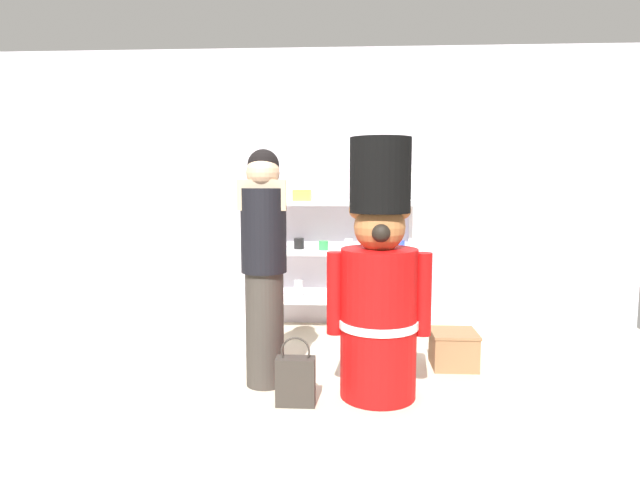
# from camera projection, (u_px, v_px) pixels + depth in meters

# --- Properties ---
(ground_plane) EXTENTS (6.40, 6.40, 0.00)m
(ground_plane) POSITION_uv_depth(u_px,v_px,m) (263.00, 423.00, 3.01)
(ground_plane) COLOR beige
(back_wall) EXTENTS (6.40, 0.12, 2.60)m
(back_wall) POSITION_uv_depth(u_px,v_px,m) (299.00, 189.00, 5.04)
(back_wall) COLOR silver
(back_wall) RESTS_ON ground_plane
(merchandise_shelf) EXTENTS (1.46, 0.35, 1.51)m
(merchandise_shelf) POSITION_uv_depth(u_px,v_px,m) (336.00, 249.00, 4.87)
(merchandise_shelf) COLOR white
(merchandise_shelf) RESTS_ON ground_plane
(teddy_bear_guard) EXTENTS (0.66, 0.50, 1.64)m
(teddy_bear_guard) POSITION_uv_depth(u_px,v_px,m) (379.00, 285.00, 3.31)
(teddy_bear_guard) COLOR red
(teddy_bear_guard) RESTS_ON ground_plane
(person_shopper) EXTENTS (0.32, 0.30, 1.59)m
(person_shopper) POSITION_uv_depth(u_px,v_px,m) (264.00, 261.00, 3.48)
(person_shopper) COLOR #38332D
(person_shopper) RESTS_ON ground_plane
(shopping_bag) EXTENTS (0.24, 0.11, 0.43)m
(shopping_bag) POSITION_uv_depth(u_px,v_px,m) (296.00, 380.00, 3.23)
(shopping_bag) COLOR #332D28
(shopping_bag) RESTS_ON ground_plane
(display_crate) EXTENTS (0.33, 0.33, 0.27)m
(display_crate) POSITION_uv_depth(u_px,v_px,m) (453.00, 349.00, 3.90)
(display_crate) COLOR olive
(display_crate) RESTS_ON ground_plane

